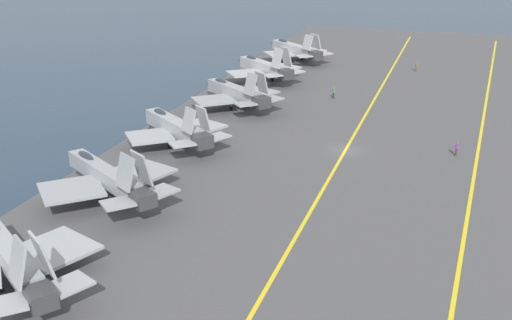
% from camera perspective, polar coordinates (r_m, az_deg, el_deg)
% --- Properties ---
extents(ground_plane, '(2000.00, 2000.00, 0.00)m').
position_cam_1_polar(ground_plane, '(78.48, 7.96, 0.63)').
color(ground_plane, '#23384C').
extents(carrier_deck, '(189.86, 54.74, 0.40)m').
position_cam_1_polar(carrier_deck, '(78.42, 7.96, 0.76)').
color(carrier_deck, '#4C4C4F').
rests_on(carrier_deck, ground).
extents(deck_stripe_foul_line, '(170.67, 9.12, 0.01)m').
position_cam_1_polar(deck_stripe_foul_line, '(77.47, 18.98, -0.28)').
color(deck_stripe_foul_line, yellow).
rests_on(deck_stripe_foul_line, carrier_deck).
extents(deck_stripe_centerline, '(170.88, 0.36, 0.01)m').
position_cam_1_polar(deck_stripe_centerline, '(78.35, 7.97, 0.90)').
color(deck_stripe_centerline, yellow).
rests_on(deck_stripe_centerline, carrier_deck).
extents(parked_jet_second, '(13.83, 16.07, 6.13)m').
position_cam_1_polar(parked_jet_second, '(52.30, -21.05, -7.97)').
color(parked_jet_second, '#9EA3A8').
rests_on(parked_jet_second, carrier_deck).
extents(parked_jet_third, '(14.06, 16.63, 6.38)m').
position_cam_1_polar(parked_jet_third, '(64.79, -13.17, -1.39)').
color(parked_jet_third, '#93999E').
rests_on(parked_jet_third, carrier_deck).
extents(parked_jet_fourth, '(13.43, 15.01, 6.01)m').
position_cam_1_polar(parked_jet_fourth, '(79.35, -7.23, 2.94)').
color(parked_jet_fourth, '#9EA3A8').
rests_on(parked_jet_fourth, carrier_deck).
extents(parked_jet_fifth, '(13.81, 15.08, 6.27)m').
position_cam_1_polar(parked_jet_fifth, '(94.87, -1.88, 6.02)').
color(parked_jet_fifth, '#93999E').
rests_on(parked_jet_fifth, carrier_deck).
extents(parked_jet_sixth, '(13.67, 14.60, 6.67)m').
position_cam_1_polar(parked_jet_sixth, '(110.98, 0.67, 8.26)').
color(parked_jet_sixth, '#A8AAAF').
rests_on(parked_jet_sixth, carrier_deck).
extents(parked_jet_seventh, '(14.58, 15.57, 6.02)m').
position_cam_1_polar(parked_jet_seventh, '(128.57, 3.42, 9.81)').
color(parked_jet_seventh, '#A8AAAF').
rests_on(parked_jet_seventh, carrier_deck).
extents(crew_purple_vest, '(0.46, 0.43, 1.71)m').
position_cam_1_polar(crew_purple_vest, '(78.92, 17.40, 1.00)').
color(crew_purple_vest, '#383328').
rests_on(crew_purple_vest, carrier_deck).
extents(crew_brown_vest, '(0.46, 0.44, 1.78)m').
position_cam_1_polar(crew_brown_vest, '(122.54, 14.07, 8.08)').
color(crew_brown_vest, '#4C473D').
rests_on(crew_brown_vest, carrier_deck).
extents(crew_green_vest, '(0.45, 0.39, 1.76)m').
position_cam_1_polar(crew_green_vest, '(101.09, 6.91, 5.99)').
color(crew_green_vest, '#232328').
rests_on(crew_green_vest, carrier_deck).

